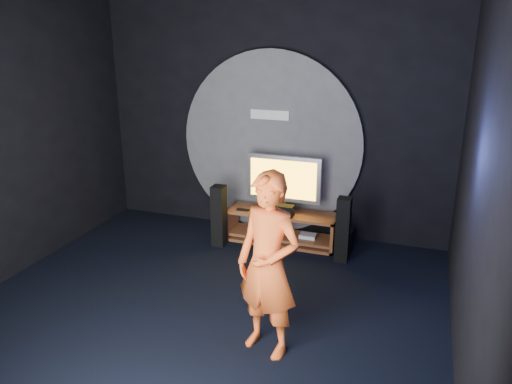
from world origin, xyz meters
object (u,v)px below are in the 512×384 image
Objects in this scene: player at (268,266)px; media_console at (282,229)px; tower_speaker_left at (219,216)px; subwoofer at (343,239)px; tower_speaker_right at (343,230)px; tv at (284,181)px.

media_console is at bearing 120.50° from player.
subwoofer is (1.63, 0.42, -0.28)m from tower_speaker_left.
subwoofer is at bearing 97.83° from tower_speaker_right.
tv is 2.52m from player.
tv is at bearing 178.93° from subwoofer.
tv is 1.12m from subwoofer.
tower_speaker_right is (1.68, 0.07, 0.00)m from tower_speaker_left.
media_console is 2.54m from player.
subwoofer is at bearing 14.33° from tower_speaker_left.
tv is 1.21× the size of tower_speaker_left.
tv is at bearing 157.89° from tower_speaker_right.
subwoofer is at bearing 3.48° from media_console.
tower_speaker_left is 2.92× the size of subwoofer.
tower_speaker_right is 2.92× the size of subwoofer.
player is (0.57, -2.45, -0.01)m from tv.
media_console is 1.80× the size of tower_speaker_right.
tv reaches higher than tower_speaker_left.
tower_speaker_right is 0.49× the size of player.
tv is 1.07m from tower_speaker_right.
tv is at bearing 120.30° from player.
player is (-0.28, -2.44, 0.72)m from subwoofer.
tower_speaker_left is 1.00× the size of tower_speaker_right.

